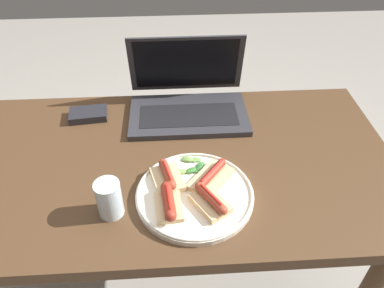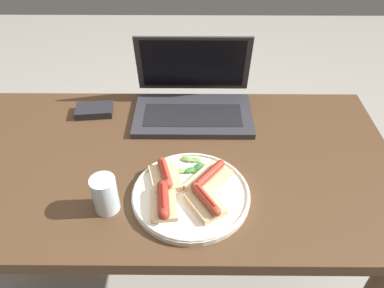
# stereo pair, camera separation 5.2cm
# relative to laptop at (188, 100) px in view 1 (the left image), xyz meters

# --- Properties ---
(desk) EXTENTS (1.37, 0.66, 0.77)m
(desk) POSITION_rel_laptop_xyz_m (-0.12, -0.23, -0.14)
(desk) COLOR #4C331E
(desk) RESTS_ON ground_plane
(laptop) EXTENTS (0.37, 0.26, 0.22)m
(laptop) POSITION_rel_laptop_xyz_m (0.00, 0.00, 0.00)
(laptop) COLOR #2D2D33
(laptop) RESTS_ON desk
(plate) EXTENTS (0.29, 0.29, 0.02)m
(plate) POSITION_rel_laptop_xyz_m (-0.00, -0.37, -0.03)
(plate) COLOR silver
(plate) RESTS_ON desk
(sausage_toast_left) EXTENTS (0.10, 0.11, 0.04)m
(sausage_toast_left) POSITION_rel_laptop_xyz_m (0.03, -0.41, -0.01)
(sausage_toast_left) COLOR #D6B784
(sausage_toast_left) RESTS_ON plate
(sausage_toast_middle) EXTENTS (0.09, 0.11, 0.04)m
(sausage_toast_middle) POSITION_rel_laptop_xyz_m (-0.07, -0.33, -0.01)
(sausage_toast_middle) COLOR #D6B784
(sausage_toast_middle) RESTS_ON plate
(sausage_toast_right) EXTENTS (0.13, 0.14, 0.04)m
(sausage_toast_right) POSITION_rel_laptop_xyz_m (0.04, -0.33, -0.01)
(sausage_toast_right) COLOR #D6B784
(sausage_toast_right) RESTS_ON plate
(sausage_toast_extra) EXTENTS (0.07, 0.12, 0.04)m
(sausage_toast_extra) POSITION_rel_laptop_xyz_m (-0.07, -0.42, -0.01)
(sausage_toast_extra) COLOR #D6B784
(sausage_toast_extra) RESTS_ON plate
(salad_pile) EXTENTS (0.08, 0.07, 0.01)m
(salad_pile) POSITION_rel_laptop_xyz_m (-0.01, -0.28, -0.02)
(salad_pile) COLOR #387A33
(salad_pile) RESTS_ON plate
(drinking_glass) EXTENTS (0.06, 0.06, 0.10)m
(drinking_glass) POSITION_rel_laptop_xyz_m (-0.20, -0.41, 0.01)
(drinking_glass) COLOR silver
(drinking_glass) RESTS_ON desk
(external_drive) EXTENTS (0.12, 0.08, 0.02)m
(external_drive) POSITION_rel_laptop_xyz_m (-0.32, -0.02, -0.03)
(external_drive) COLOR #232328
(external_drive) RESTS_ON desk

